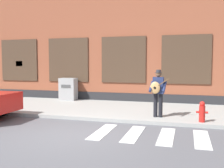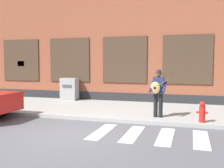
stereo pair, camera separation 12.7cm
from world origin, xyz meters
name	(u,v)px [view 2 (the right image)]	position (x,y,z in m)	size (l,w,h in m)	color
ground_plane	(71,135)	(0.00, 0.00, 0.00)	(160.00, 160.00, 0.00)	#56565B
sidewalk	(112,109)	(0.00, 4.12, 0.06)	(28.00, 4.47, 0.13)	#9E9E99
building_backdrop	(133,20)	(0.00, 8.35, 4.60)	(28.00, 4.06, 9.21)	brown
crosswalk	(183,138)	(3.14, 0.58, 0.01)	(5.20, 1.90, 0.01)	silver
busker	(158,90)	(2.18, 2.64, 1.11)	(0.71, 0.55, 1.73)	black
utility_box	(70,89)	(-2.94, 5.90, 0.72)	(0.88, 0.60, 1.18)	#9E9E9E
fire_hydrant	(202,112)	(3.70, 2.23, 0.47)	(0.38, 0.20, 0.70)	red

